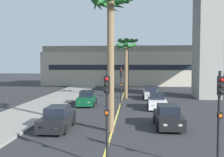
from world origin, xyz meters
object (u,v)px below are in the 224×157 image
(car_queue_front, at_px, (168,117))
(car_queue_fourth, at_px, (151,93))
(traffic_light_median_far, at_px, (121,82))
(car_queue_third, at_px, (57,119))
(traffic_light_median_near, at_px, (107,105))
(traffic_light_right_far_corner, at_px, (220,107))
(palm_tree_far_median, at_px, (126,56))
(palm_tree_mid_median, at_px, (127,49))
(palm_tree_near_median, at_px, (111,24))
(car_queue_fifth, at_px, (157,101))
(car_queue_second, at_px, (87,99))

(car_queue_front, xyz_separation_m, car_queue_fourth, (-0.25, 14.95, 0.00))
(car_queue_fourth, height_order, traffic_light_median_far, traffic_light_median_far)
(car_queue_third, distance_m, traffic_light_median_far, 9.40)
(car_queue_fourth, height_order, traffic_light_median_near, traffic_light_median_near)
(traffic_light_median_near, bearing_deg, car_queue_fourth, 81.54)
(traffic_light_right_far_corner, relative_size, palm_tree_far_median, 0.59)
(traffic_light_right_far_corner, bearing_deg, car_queue_third, 143.16)
(traffic_light_median_far, bearing_deg, traffic_light_right_far_corner, -72.43)
(palm_tree_mid_median, xyz_separation_m, palm_tree_far_median, (0.00, -7.96, -1.28))
(traffic_light_median_near, relative_size, traffic_light_median_far, 1.00)
(palm_tree_mid_median, bearing_deg, traffic_light_median_far, -90.95)
(car_queue_front, xyz_separation_m, palm_tree_mid_median, (-3.38, 22.92, 5.99))
(car_queue_front, xyz_separation_m, palm_tree_near_median, (-3.95, -1.42, 6.36))
(car_queue_front, xyz_separation_m, traffic_light_median_far, (-3.64, 7.05, 1.99))
(car_queue_third, relative_size, palm_tree_far_median, 0.58)
(car_queue_fifth, xyz_separation_m, palm_tree_mid_median, (-3.26, 15.34, 5.99))
(car_queue_second, height_order, traffic_light_right_far_corner, traffic_light_right_far_corner)
(car_queue_second, bearing_deg, palm_tree_far_median, 55.68)
(car_queue_third, bearing_deg, palm_tree_mid_median, 80.07)
(traffic_light_right_far_corner, height_order, palm_tree_near_median, palm_tree_near_median)
(palm_tree_near_median, distance_m, palm_tree_far_median, 16.47)
(traffic_light_right_far_corner, bearing_deg, palm_tree_far_median, 101.00)
(palm_tree_mid_median, distance_m, palm_tree_far_median, 8.06)
(car_queue_fourth, xyz_separation_m, traffic_light_right_far_corner, (1.29, -22.65, 1.99))
(palm_tree_far_median, bearing_deg, traffic_light_median_near, -90.55)
(car_queue_front, relative_size, traffic_light_median_near, 0.98)
(car_queue_fifth, bearing_deg, car_queue_fourth, 91.04)
(car_queue_front, bearing_deg, palm_tree_far_median, 102.70)
(car_queue_third, height_order, palm_tree_near_median, palm_tree_near_median)
(car_queue_fourth, xyz_separation_m, traffic_light_median_far, (-3.39, -7.90, 1.99))
(car_queue_second, distance_m, traffic_light_median_far, 4.71)
(traffic_light_median_far, xyz_separation_m, palm_tree_near_median, (-0.31, -8.46, 4.36))
(car_queue_fifth, xyz_separation_m, palm_tree_near_median, (-3.83, -9.00, 6.36))
(traffic_light_median_near, height_order, palm_tree_near_median, palm_tree_near_median)
(car_queue_third, xyz_separation_m, traffic_light_median_near, (4.02, -6.23, 1.99))
(car_queue_third, xyz_separation_m, car_queue_fourth, (7.35, 16.18, 0.00))
(car_queue_front, height_order, traffic_light_median_near, traffic_light_median_near)
(car_queue_front, relative_size, car_queue_second, 0.99)
(traffic_light_right_far_corner, distance_m, palm_tree_mid_median, 31.20)
(car_queue_front, distance_m, traffic_light_median_near, 8.51)
(car_queue_third, height_order, car_queue_fifth, same)
(traffic_light_median_near, bearing_deg, car_queue_fifth, 77.03)
(car_queue_fifth, relative_size, traffic_light_right_far_corner, 0.99)
(car_queue_third, bearing_deg, car_queue_fourth, 65.56)
(palm_tree_near_median, relative_size, palm_tree_mid_median, 1.08)
(traffic_light_right_far_corner, bearing_deg, car_queue_fifth, 94.31)
(car_queue_front, xyz_separation_m, car_queue_fifth, (-0.12, 7.59, 0.00))
(car_queue_fifth, bearing_deg, car_queue_front, -89.09)
(car_queue_fifth, relative_size, traffic_light_median_far, 0.99)
(palm_tree_mid_median, bearing_deg, car_queue_second, -106.15)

